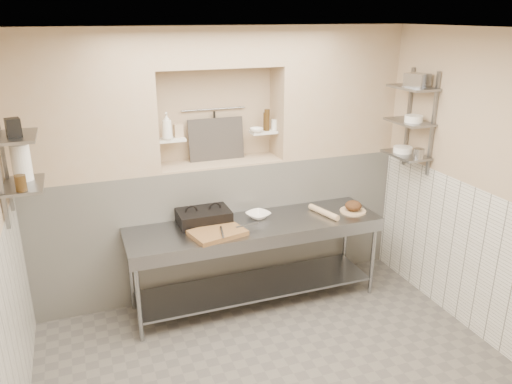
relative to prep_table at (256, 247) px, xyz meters
name	(u,v)px	position (x,y,z in m)	size (l,w,h in m)	color
floor	(281,381)	(-0.20, -1.18, -0.69)	(4.00, 3.90, 0.10)	#5D5852
ceiling	(289,22)	(-0.20, -1.18, 2.21)	(4.00, 3.90, 0.10)	silver
wall_right	(497,193)	(1.85, -1.18, 0.76)	(0.10, 3.90, 2.80)	tan
wall_back	(213,157)	(-0.20, 0.82, 0.76)	(4.00, 0.10, 2.80)	tan
backwall_lower	(221,224)	(-0.20, 0.57, 0.06)	(4.00, 0.40, 1.40)	silver
alcove_sill	(219,162)	(-0.20, 0.57, 0.77)	(1.30, 0.40, 0.02)	tan
backwall_pillar_left	(81,105)	(-1.53, 0.57, 1.46)	(1.35, 0.40, 1.40)	tan
backwall_pillar_right	(333,91)	(1.12, 0.57, 1.46)	(1.35, 0.40, 1.40)	tan
backwall_header	(216,46)	(-0.20, 0.57, 1.96)	(1.30, 0.40, 0.40)	tan
wainscot_left	(10,362)	(-2.19, -1.18, 0.06)	(0.02, 3.90, 1.40)	silver
wainscot_right	(480,265)	(1.79, -1.18, 0.06)	(0.02, 3.90, 1.40)	silver
alcove_shelf_left	(171,140)	(-0.70, 0.57, 1.06)	(0.28, 0.16, 0.03)	white
alcove_shelf_right	(263,132)	(0.30, 0.57, 1.06)	(0.28, 0.16, 0.03)	white
utensil_rail	(214,109)	(-0.20, 0.74, 1.31)	(0.02, 0.02, 0.70)	gray
hanging_steel	(215,125)	(-0.20, 0.72, 1.14)	(0.02, 0.02, 0.30)	black
splash_panel	(216,139)	(-0.20, 0.67, 1.00)	(0.60, 0.02, 0.45)	#383330
shelf_rail_left_a	(4,156)	(-2.18, 0.07, 1.16)	(0.03, 0.03, 0.95)	slate
wall_shelf_left_lower	(24,185)	(-2.04, -0.13, 0.96)	(0.30, 0.50, 0.03)	slate
wall_shelf_left_upper	(16,137)	(-2.04, -0.13, 1.36)	(0.30, 0.50, 0.03)	slate
shelf_rail_right_a	(408,117)	(1.77, 0.07, 1.21)	(0.03, 0.03, 1.05)	slate
shelf_rail_right_b	(433,125)	(1.77, -0.33, 1.21)	(0.03, 0.03, 1.05)	slate
wall_shelf_right_lower	(406,155)	(1.64, -0.13, 0.86)	(0.30, 0.50, 0.03)	slate
wall_shelf_right_mid	(409,122)	(1.64, -0.13, 1.21)	(0.30, 0.50, 0.03)	slate
wall_shelf_right_upper	(413,88)	(1.64, -0.13, 1.56)	(0.30, 0.50, 0.03)	slate
prep_table	(256,247)	(0.00, 0.00, 0.00)	(2.60, 0.70, 0.90)	gray
panini_press	(203,216)	(-0.49, 0.21, 0.33)	(0.52, 0.38, 0.14)	black
cutting_board	(218,233)	(-0.44, -0.13, 0.28)	(0.50, 0.35, 0.05)	brown
knife_blade	(247,225)	(-0.12, -0.10, 0.31)	(0.25, 0.03, 0.01)	gray
tongs	(222,232)	(-0.41, -0.20, 0.31)	(0.02, 0.02, 0.24)	gray
mixing_bowl	(258,215)	(0.08, 0.14, 0.29)	(0.23, 0.23, 0.06)	white
rolling_pin	(324,212)	(0.75, -0.03, 0.29)	(0.06, 0.06, 0.42)	tan
bread_board	(353,211)	(1.09, -0.05, 0.27)	(0.28, 0.28, 0.02)	tan
bread_loaf	(353,206)	(1.09, -0.05, 0.33)	(0.18, 0.18, 0.11)	#4C2D19
bottle_soap	(167,126)	(-0.74, 0.52, 1.21)	(0.11, 0.11, 0.28)	white
jar_alcove	(178,130)	(-0.61, 0.62, 1.14)	(0.09, 0.09, 0.13)	tan
bowl_alcove	(257,130)	(0.21, 0.53, 1.09)	(0.15, 0.15, 0.05)	white
condiment_a	(266,121)	(0.33, 0.58, 1.17)	(0.05, 0.05, 0.19)	#38250F
condiment_b	(267,120)	(0.34, 0.57, 1.19)	(0.06, 0.06, 0.23)	#38250F
condiment_c	(274,125)	(0.43, 0.58, 1.13)	(0.06, 0.06, 0.11)	white
jug_left	(21,162)	(-2.04, -0.03, 1.12)	(0.15, 0.15, 0.30)	white
jar_left	(21,183)	(-2.04, -0.32, 1.03)	(0.08, 0.08, 0.13)	#38250F
box_left_upper	(13,128)	(-2.04, -0.20, 1.44)	(0.10, 0.10, 0.14)	black
bowl_right	(403,150)	(1.64, -0.07, 0.90)	(0.20, 0.20, 0.06)	white
canister_right	(419,154)	(1.64, -0.34, 0.92)	(0.10, 0.10, 0.10)	gray
bowl_right_mid	(414,119)	(1.64, -0.20, 1.25)	(0.18, 0.18, 0.07)	white
basket_right	(417,80)	(1.64, -0.19, 1.64)	(0.17, 0.21, 0.13)	gray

